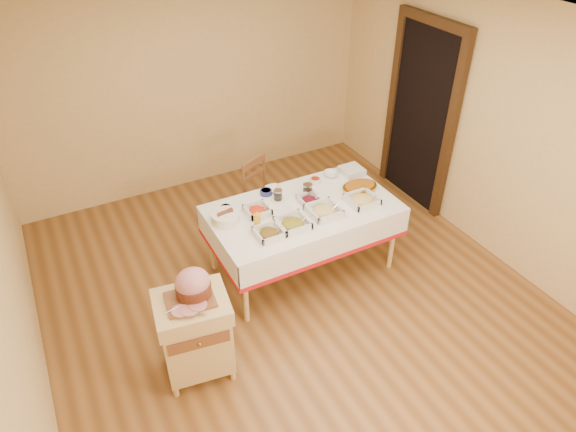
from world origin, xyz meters
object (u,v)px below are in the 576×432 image
(dining_chair, at_px, (264,196))
(plate_stack, at_px, (352,171))
(dining_table, at_px, (303,221))
(ham_on_board, at_px, (192,286))
(bread_basket, at_px, (226,217))
(butcher_cart, at_px, (195,332))
(preserve_jar_left, at_px, (278,195))
(brass_platter, at_px, (360,187))
(preserve_jar_right, at_px, (308,190))
(mustard_bottle, at_px, (257,220))

(dining_chair, distance_m, plate_stack, 1.01)
(dining_table, height_order, ham_on_board, ham_on_board)
(bread_basket, xyz_separation_m, plate_stack, (1.53, 0.19, -0.02))
(butcher_cart, height_order, ham_on_board, ham_on_board)
(dining_table, bearing_deg, dining_chair, 93.76)
(dining_table, relative_size, bread_basket, 6.87)
(preserve_jar_left, relative_size, brass_platter, 0.29)
(ham_on_board, distance_m, plate_stack, 2.38)
(preserve_jar_right, relative_size, brass_platter, 0.33)
(dining_chair, bearing_deg, dining_table, -86.24)
(preserve_jar_right, distance_m, plate_stack, 0.65)
(dining_table, xyz_separation_m, plate_stack, (0.78, 0.32, 0.20))
(butcher_cart, height_order, brass_platter, brass_platter)
(dining_chair, distance_m, brass_platter, 1.10)
(dining_table, distance_m, butcher_cart, 1.59)
(ham_on_board, xyz_separation_m, brass_platter, (2.04, 0.74, -0.13))
(butcher_cart, distance_m, preserve_jar_right, 1.84)
(ham_on_board, height_order, preserve_jar_left, ham_on_board)
(butcher_cart, bearing_deg, dining_chair, 48.58)
(butcher_cart, height_order, mustard_bottle, mustard_bottle)
(ham_on_board, bearing_deg, dining_table, 27.67)
(dining_chair, relative_size, preserve_jar_left, 8.11)
(preserve_jar_left, height_order, plate_stack, preserve_jar_left)
(dining_table, xyz_separation_m, mustard_bottle, (-0.53, -0.09, 0.25))
(preserve_jar_left, bearing_deg, plate_stack, 5.08)
(dining_chair, distance_m, bread_basket, 1.02)
(dining_chair, distance_m, ham_on_board, 2.04)
(dining_table, height_order, brass_platter, brass_platter)
(butcher_cart, bearing_deg, bread_basket, 53.53)
(butcher_cart, relative_size, preserve_jar_left, 7.34)
(preserve_jar_left, bearing_deg, butcher_cart, -141.79)
(mustard_bottle, relative_size, brass_platter, 0.51)
(ham_on_board, bearing_deg, bread_basket, 54.26)
(bread_basket, bearing_deg, preserve_jar_left, 10.19)
(dining_chair, xyz_separation_m, bread_basket, (-0.70, -0.65, 0.35))
(preserve_jar_right, height_order, plate_stack, preserve_jar_right)
(dining_chair, height_order, preserve_jar_left, dining_chair)
(dining_chair, height_order, brass_platter, dining_chair)
(dining_table, bearing_deg, bread_basket, 170.08)
(mustard_bottle, bearing_deg, preserve_jar_left, 41.03)
(dining_chair, bearing_deg, preserve_jar_left, -100.25)
(preserve_jar_right, bearing_deg, dining_chair, 108.38)
(dining_chair, bearing_deg, butcher_cart, -131.42)
(mustard_bottle, distance_m, brass_platter, 1.22)
(preserve_jar_left, bearing_deg, ham_on_board, -141.79)
(dining_chair, distance_m, preserve_jar_right, 0.73)
(butcher_cart, xyz_separation_m, mustard_bottle, (0.86, 0.65, 0.39))
(bread_basket, bearing_deg, butcher_cart, -126.47)
(ham_on_board, bearing_deg, preserve_jar_left, 38.21)
(ham_on_board, relative_size, brass_platter, 1.01)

